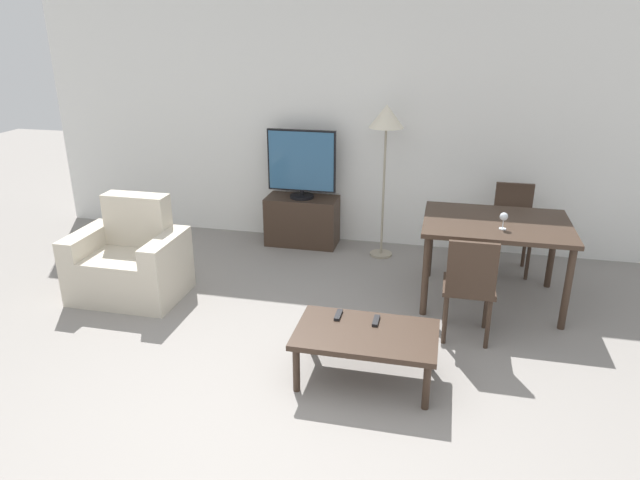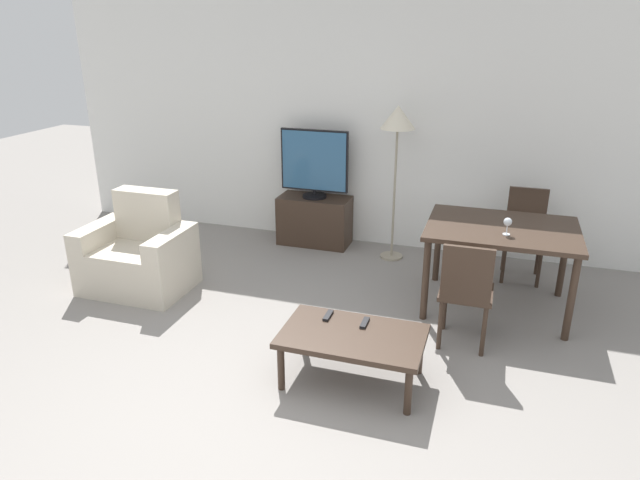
# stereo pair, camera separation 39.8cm
# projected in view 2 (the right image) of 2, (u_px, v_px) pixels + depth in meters

# --- Properties ---
(ground_plane) EXTENTS (18.00, 18.00, 0.00)m
(ground_plane) POSITION_uv_depth(u_px,v_px,m) (228.00, 432.00, 3.54)
(ground_plane) COLOR gray
(wall_back) EXTENTS (7.21, 0.06, 2.70)m
(wall_back) POSITION_uv_depth(u_px,v_px,m) (367.00, 124.00, 6.17)
(wall_back) COLOR white
(wall_back) RESTS_ON ground_plane
(armchair) EXTENTS (0.96, 0.69, 0.91)m
(armchair) POSITION_uv_depth(u_px,v_px,m) (139.00, 256.00, 5.37)
(armchair) COLOR beige
(armchair) RESTS_ON ground_plane
(tv_stand) EXTENTS (0.80, 0.39, 0.55)m
(tv_stand) POSITION_uv_depth(u_px,v_px,m) (315.00, 220.00, 6.47)
(tv_stand) COLOR #38281E
(tv_stand) RESTS_ON ground_plane
(tv) EXTENTS (0.76, 0.27, 0.76)m
(tv) POSITION_uv_depth(u_px,v_px,m) (314.00, 164.00, 6.23)
(tv) COLOR black
(tv) RESTS_ON tv_stand
(coffee_table) EXTENTS (0.99, 0.60, 0.38)m
(coffee_table) POSITION_uv_depth(u_px,v_px,m) (352.00, 339.00, 3.93)
(coffee_table) COLOR #38281E
(coffee_table) RESTS_ON ground_plane
(dining_table) EXTENTS (1.25, 0.94, 0.76)m
(dining_table) POSITION_uv_depth(u_px,v_px,m) (501.00, 236.00, 4.86)
(dining_table) COLOR #38281E
(dining_table) RESTS_ON ground_plane
(dining_chair_near) EXTENTS (0.40, 0.40, 0.88)m
(dining_chair_near) POSITION_uv_depth(u_px,v_px,m) (466.00, 289.00, 4.30)
(dining_chair_near) COLOR #38281E
(dining_chair_near) RESTS_ON ground_plane
(dining_chair_far) EXTENTS (0.40, 0.40, 0.88)m
(dining_chair_far) POSITION_uv_depth(u_px,v_px,m) (525.00, 229.00, 5.55)
(dining_chair_far) COLOR #38281E
(dining_chair_far) RESTS_ON ground_plane
(floor_lamp) EXTENTS (0.35, 0.35, 1.62)m
(floor_lamp) POSITION_uv_depth(u_px,v_px,m) (398.00, 126.00, 5.66)
(floor_lamp) COLOR gray
(floor_lamp) RESTS_ON ground_plane
(remote_primary) EXTENTS (0.04, 0.15, 0.02)m
(remote_primary) POSITION_uv_depth(u_px,v_px,m) (328.00, 315.00, 4.14)
(remote_primary) COLOR black
(remote_primary) RESTS_ON coffee_table
(remote_secondary) EXTENTS (0.04, 0.15, 0.02)m
(remote_secondary) POSITION_uv_depth(u_px,v_px,m) (365.00, 323.00, 4.04)
(remote_secondary) COLOR black
(remote_secondary) RESTS_ON coffee_table
(wine_glass_left) EXTENTS (0.07, 0.07, 0.15)m
(wine_glass_left) POSITION_uv_depth(u_px,v_px,m) (508.00, 223.00, 4.61)
(wine_glass_left) COLOR silver
(wine_glass_left) RESTS_ON dining_table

